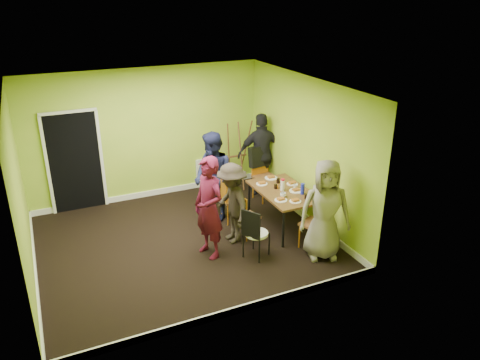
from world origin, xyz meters
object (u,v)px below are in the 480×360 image
object	(u,v)px
chair_left_far	(229,195)
chair_left_near	(245,214)
person_left_far	(213,177)
person_back_end	(262,154)
easel	(238,154)
person_left_near	(232,203)
chair_front_end	(319,220)
chair_bentwood	(254,231)
blue_bottle	(303,189)
orange_bottle	(277,187)
thermos	(283,185)
chair_back_end	(261,162)
person_standing	(209,208)
person_front_end	(325,210)
dining_table	(284,193)

from	to	relation	value
chair_left_far	chair_left_near	bearing A→B (deg)	3.84
person_left_far	person_back_end	world-z (taller)	person_back_end
chair_left_near	easel	size ratio (longest dim) A/B	0.54
person_left_near	chair_left_far	bearing A→B (deg)	160.21
chair_front_end	chair_bentwood	world-z (taller)	chair_front_end
person_back_end	easel	bearing A→B (deg)	-46.29
blue_bottle	orange_bottle	bearing A→B (deg)	124.97
person_left_far	person_left_near	size ratio (longest dim) A/B	1.18
thermos	orange_bottle	distance (m)	0.15
chair_bentwood	blue_bottle	world-z (taller)	blue_bottle
chair_back_end	person_standing	xyz separation A→B (m)	(-1.89, -1.81, 0.09)
chair_left_near	person_front_end	xyz separation A→B (m)	(0.92, -1.13, 0.39)
person_standing	person_left_far	xyz separation A→B (m)	(0.57, 1.25, -0.01)
chair_back_end	person_left_near	size ratio (longest dim) A/B	0.76
chair_left_far	thermos	size ratio (longest dim) A/B	4.82
person_left_far	person_back_end	size ratio (longest dim) A/B	0.97
chair_left_far	chair_left_near	xyz separation A→B (m)	(0.01, -0.72, -0.07)
chair_left_near	blue_bottle	xyz separation A→B (m)	(1.07, -0.20, 0.38)
chair_back_end	person_front_end	bearing A→B (deg)	79.26
chair_bentwood	person_standing	size ratio (longest dim) A/B	0.52
chair_back_end	orange_bottle	size ratio (longest dim) A/B	15.76
chair_front_end	orange_bottle	size ratio (longest dim) A/B	13.93
orange_bottle	person_standing	bearing A→B (deg)	-162.00
person_left_near	person_back_end	size ratio (longest dim) A/B	0.82
chair_front_end	thermos	bearing A→B (deg)	74.98
chair_left_far	blue_bottle	distance (m)	1.45
chair_front_end	person_front_end	xyz separation A→B (m)	(-0.04, -0.22, 0.31)
chair_bentwood	person_left_near	xyz separation A→B (m)	(-0.10, 0.69, 0.24)
person_left_far	easel	bearing A→B (deg)	127.48
thermos	person_left_far	distance (m)	1.36
thermos	person_back_end	size ratio (longest dim) A/B	0.11
chair_back_end	person_left_far	bearing A→B (deg)	15.81
easel	orange_bottle	bearing A→B (deg)	-92.90
orange_bottle	person_left_near	world-z (taller)	person_left_near
orange_bottle	person_back_end	distance (m)	1.50
person_standing	person_left_near	xyz separation A→B (m)	(0.54, 0.28, -0.14)
easel	person_back_end	world-z (taller)	person_back_end
chair_bentwood	thermos	xyz separation A→B (m)	(0.98, 0.80, 0.35)
thermos	dining_table	bearing A→B (deg)	-20.77
easel	person_left_near	world-z (taller)	easel
person_back_end	blue_bottle	bearing A→B (deg)	101.74
person_back_end	orange_bottle	bearing A→B (deg)	89.42
easel	person_standing	xyz separation A→B (m)	(-1.68, -2.52, 0.12)
dining_table	chair_left_far	distance (m)	1.07
chair_left_near	chair_back_end	world-z (taller)	chair_back_end
easel	person_left_far	bearing A→B (deg)	-130.99
easel	person_left_near	bearing A→B (deg)	-116.94
easel	person_left_far	distance (m)	1.69
chair_left_far	person_left_near	bearing A→B (deg)	-16.30
chair_bentwood	person_back_end	world-z (taller)	person_back_end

